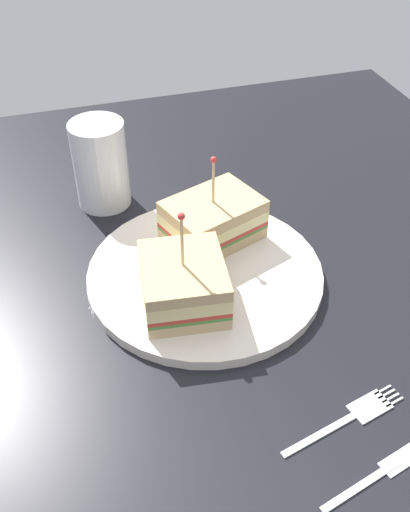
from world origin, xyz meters
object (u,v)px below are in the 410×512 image
object	(u,v)px
sandwich_half_front	(183,283)
drink_glass	(101,169)
plate	(205,274)
knife	(395,463)
fork	(356,414)
sandwich_half_back	(213,220)

from	to	relation	value
sandwich_half_front	drink_glass	size ratio (longest dim) A/B	1.02
plate	sandwich_half_front	bearing A→B (deg)	49.43
plate	sandwich_half_front	world-z (taller)	sandwich_half_front
plate	knife	distance (cm)	26.96
plate	drink_glass	bearing A→B (deg)	-65.41
sandwich_half_front	fork	distance (cm)	20.13
drink_glass	fork	world-z (taller)	drink_glass
knife	fork	bearing A→B (deg)	-81.00
plate	sandwich_half_front	xyz separation A→B (cm)	(3.44, 4.01, 3.12)
sandwich_half_front	knife	xyz separation A→B (cm)	(-11.69, 21.65, -3.53)
drink_glass	fork	distance (cm)	41.51
sandwich_half_back	fork	bearing A→B (deg)	100.91
drink_glass	knife	world-z (taller)	drink_glass
fork	knife	xyz separation A→B (cm)	(-0.81, 5.09, 0.00)
fork	knife	world-z (taller)	same
sandwich_half_front	drink_glass	world-z (taller)	sandwich_half_front
sandwich_half_front	sandwich_half_back	bearing A→B (deg)	-122.77
fork	knife	size ratio (longest dim) A/B	0.95
drink_glass	knife	bearing A→B (deg)	110.66
plate	fork	size ratio (longest dim) A/B	2.03
drink_glass	sandwich_half_back	bearing A→B (deg)	130.29
drink_glass	fork	xyz separation A→B (cm)	(-15.52, 38.21, -4.70)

